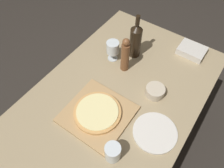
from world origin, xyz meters
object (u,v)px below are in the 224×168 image
at_px(pizza, 97,112).
at_px(wine_bottle, 136,40).
at_px(small_bowl, 155,91).
at_px(wine_glass, 113,48).
at_px(pepper_mill, 125,55).

relative_size(pizza, wine_bottle, 0.85).
height_order(wine_bottle, small_bowl, wine_bottle).
bearing_deg(pizza, wine_glass, 113.64).
height_order(pizza, wine_glass, wine_glass).
relative_size(pizza, small_bowl, 2.34).
relative_size(wine_bottle, wine_glass, 2.21).
xyz_separation_m(pepper_mill, wine_glass, (-0.12, 0.03, -0.02)).
distance_m(pizza, wine_glass, 0.47).
distance_m(pepper_mill, small_bowl, 0.30).
xyz_separation_m(wine_glass, small_bowl, (0.39, -0.10, -0.07)).
bearing_deg(pepper_mill, pizza, -80.33).
bearing_deg(small_bowl, pizza, -122.51).
bearing_deg(wine_glass, pizza, -66.36).
xyz_separation_m(pizza, small_bowl, (0.21, 0.32, 0.00)).
bearing_deg(wine_bottle, wine_glass, -130.28).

